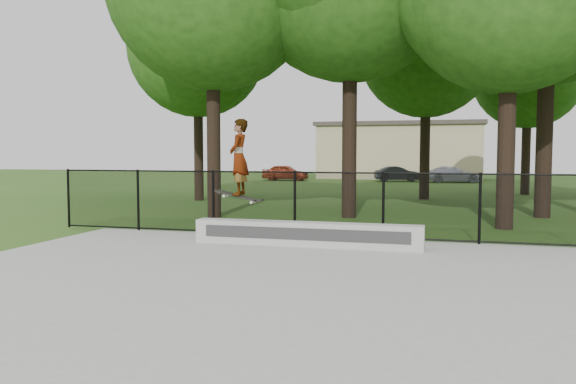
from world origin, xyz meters
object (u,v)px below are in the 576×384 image
object	(u,v)px
grind_ledge	(306,234)
car_a	(286,172)
car_b	(398,174)
car_c	(453,174)
skater_airborne	(239,159)

from	to	relation	value
grind_ledge	car_a	bearing A→B (deg)	106.49
car_b	car_c	bearing A→B (deg)	-109.75
car_c	grind_ledge	bearing A→B (deg)	165.26
skater_airborne	car_b	bearing A→B (deg)	87.82
car_a	car_c	world-z (taller)	car_a
car_c	skater_airborne	xyz separation A→B (m)	(-4.74, -27.95, 1.31)
car_a	car_b	world-z (taller)	car_a
car_b	car_c	world-z (taller)	car_c
car_b	car_c	xyz separation A→B (m)	(3.66, -0.43, 0.01)
grind_ledge	car_a	distance (m)	28.68
car_a	skater_airborne	distance (m)	28.56
car_b	skater_airborne	world-z (taller)	skater_airborne
grind_ledge	car_c	bearing A→B (deg)	83.08
car_b	skater_airborne	xyz separation A→B (m)	(-1.08, -28.38, 1.33)
car_a	car_b	size ratio (longest dim) A/B	1.16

